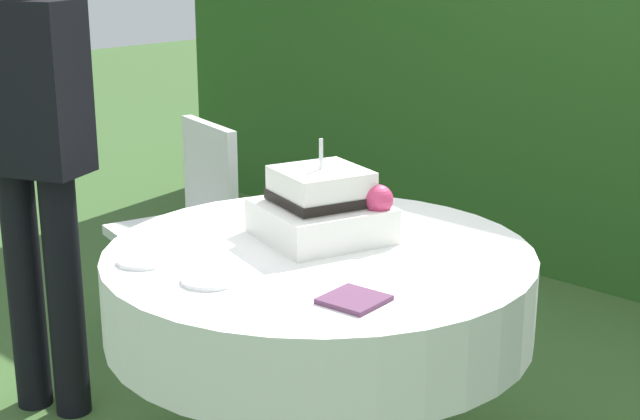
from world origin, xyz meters
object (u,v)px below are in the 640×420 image
Objects in this scene: cake_table at (319,291)px; serving_plate_near at (210,280)px; serving_plate_far at (143,261)px; napkin_stack at (354,300)px; standing_person at (32,148)px; garden_chair at (188,214)px; wedding_cake at (323,208)px.

serving_plate_near reaches higher than cake_table.
serving_plate_far and napkin_stack have the same top height.
cake_table is 0.75× the size of standing_person.
standing_person is at bearing 175.02° from serving_plate_near.
garden_chair is (-1.10, 0.40, -0.09)m from cake_table.
wedding_cake is 3.01× the size of napkin_stack.
serving_plate_near is 0.24m from serving_plate_far.
cake_table is at bearing 15.64° from standing_person.
cake_table is at bearing 56.22° from serving_plate_far.
napkin_stack is 1.35m from standing_person.
wedding_cake is 3.04× the size of serving_plate_far.
napkin_stack is at bearing -23.65° from garden_chair.
serving_plate_near is 0.38m from napkin_stack.
wedding_cake is at bearing 128.07° from cake_table.
serving_plate_near and napkin_stack have the same top height.
wedding_cake is at bearing 21.55° from standing_person.
serving_plate_far is at bearing -44.15° from garden_chair.
wedding_cake is at bearing 142.12° from napkin_stack.
standing_person is (-0.98, 0.09, 0.17)m from serving_plate_near.
wedding_cake reaches higher than serving_plate_far.
serving_plate_far is at bearing -112.09° from wedding_cake.
serving_plate_far is at bearing -9.02° from standing_person.
cake_table is 8.24× the size of serving_plate_near.
serving_plate_far is (-0.24, -0.03, 0.00)m from serving_plate_near.
standing_person is (-0.74, 0.12, 0.17)m from serving_plate_far.
serving_plate_far is (-0.20, -0.49, -0.08)m from wedding_cake.
serving_plate_near is 1.00m from standing_person.
wedding_cake reaches higher than cake_table.
serving_plate_near is at bearing -4.98° from standing_person.
serving_plate_near is (0.04, -0.46, -0.08)m from wedding_cake.
standing_person is at bearing -164.36° from cake_table.
cake_table is at bearing -20.23° from garden_chair.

